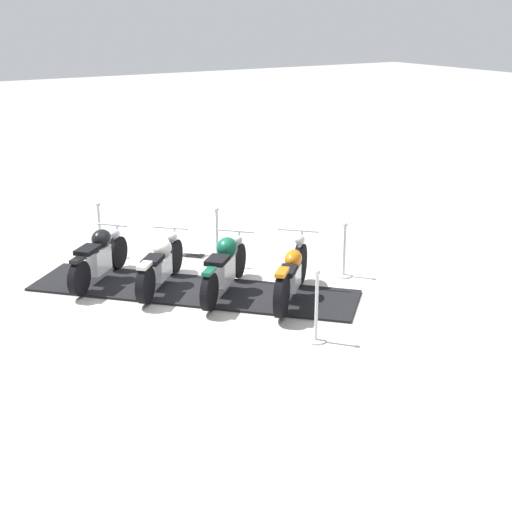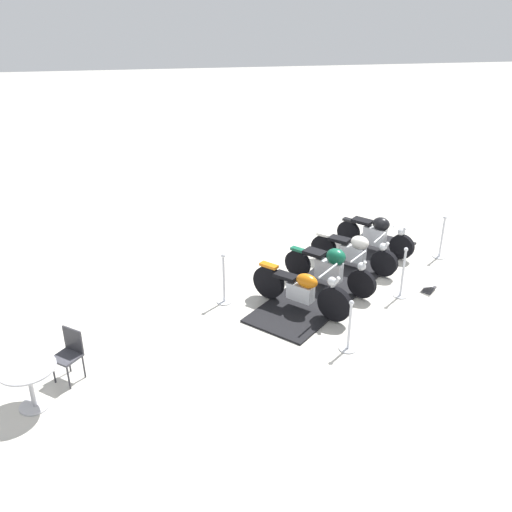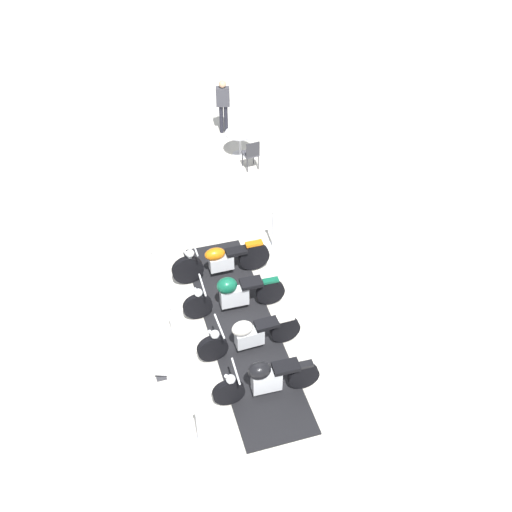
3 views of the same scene
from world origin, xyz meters
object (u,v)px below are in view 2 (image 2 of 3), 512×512
motorcycle_cream (354,251)px  cafe_table (29,377)px  motorcycle_forest (331,267)px  motorcycle_black (376,234)px  stanchion_right_mid (402,279)px  stanchion_right_front (349,334)px  cafe_chair_near_table (69,352)px  stanchion_right_rear (441,243)px  info_placard (429,287)px  motorcycle_copper (302,289)px  stanchion_left_front (224,286)px

motorcycle_cream → cafe_table: motorcycle_cream is taller
motorcycle_forest → motorcycle_cream: bearing=91.6°
motorcycle_black → stanchion_right_mid: bearing=-49.3°
stanchion_right_front → cafe_chair_near_table: bearing=179.9°
stanchion_right_rear → cafe_chair_near_table: 8.94m
motorcycle_forest → stanchion_right_front: size_ratio=1.67×
stanchion_right_rear → stanchion_right_front: stanchion_right_rear is taller
info_placard → cafe_chair_near_table: size_ratio=0.50×
motorcycle_copper → stanchion_right_mid: size_ratio=1.49×
motorcycle_cream → motorcycle_black: (0.83, 0.80, 0.04)m
info_placard → stanchion_left_front: bearing=-47.2°
stanchion_right_front → info_placard: size_ratio=2.26×
stanchion_right_front → motorcycle_cream: bearing=69.4°
motorcycle_black → info_placard: size_ratio=3.54×
stanchion_right_mid → info_placard: stanchion_right_mid is taller
stanchion_left_front → stanchion_right_rear: bearing=13.1°
motorcycle_cream → info_placard: bearing=-0.8°
motorcycle_cream → stanchion_left_front: (-3.18, -1.02, -0.09)m
motorcycle_forest → cafe_table: size_ratio=1.98×
motorcycle_copper → motorcycle_cream: size_ratio=1.03×
stanchion_right_rear → info_placard: (-1.00, -1.53, -0.29)m
info_placard → cafe_table: bearing=-26.5°
stanchion_right_mid → motorcycle_black: bearing=83.2°
stanchion_left_front → cafe_chair_near_table: 3.50m
motorcycle_forest → stanchion_left_front: stanchion_left_front is taller
motorcycle_cream → stanchion_right_mid: (0.57, -1.42, -0.05)m
cafe_table → cafe_chair_near_table: bearing=51.3°
stanchion_right_rear → stanchion_right_front: size_ratio=1.06×
cafe_table → stanchion_right_mid: bearing=18.1°
motorcycle_copper → stanchion_left_front: size_ratio=1.52×
motorcycle_black → cafe_table: (-7.34, -4.54, 0.07)m
info_placard → stanchion_right_mid: bearing=-32.5°
motorcycle_forest → stanchion_right_mid: stanchion_right_mid is taller
motorcycle_copper → motorcycle_cream: bearing=89.3°
motorcycle_copper → stanchion_right_mid: (2.24, 0.19, -0.07)m
motorcycle_cream → stanchion_right_rear: bearing=49.8°
motorcycle_black → stanchion_left_front: 4.41m
stanchion_right_mid → cafe_table: size_ratio=1.32×
motorcycle_cream → stanchion_right_front: size_ratio=1.62×
motorcycle_cream → stanchion_right_mid: stanchion_right_mid is taller
motorcycle_forest → cafe_table: 6.38m
motorcycle_forest → cafe_chair_near_table: (-5.16, -2.28, 0.00)m
motorcycle_forest → stanchion_right_mid: 1.53m
stanchion_left_front → stanchion_right_rear: stanchion_left_front is taller
motorcycle_copper → cafe_chair_near_table: (-4.32, -1.48, 0.04)m
motorcycle_forest → stanchion_left_front: 2.36m
motorcycle_forest → motorcycle_cream: 1.16m
motorcycle_copper → cafe_table: bearing=-110.9°
motorcycle_black → cafe_chair_near_table: (-6.82, -3.90, 0.02)m
stanchion_left_front → motorcycle_cream: bearing=17.8°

